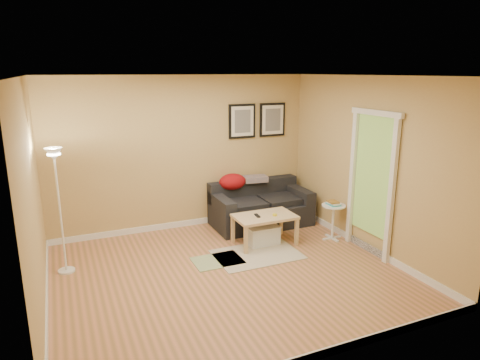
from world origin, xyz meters
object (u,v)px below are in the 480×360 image
Objects in this scene: storage_bin at (262,235)px; book_stack at (333,203)px; coffee_table at (264,229)px; floor_lamp at (60,215)px; side_table at (333,222)px; sofa at (261,204)px.

storage_bin is 1.25m from book_stack.
coffee_table is at bearing -11.95° from storage_bin.
coffee_table is 1.88× the size of storage_bin.
floor_lamp is at bearing 178.35° from book_stack.
storage_bin is at bearing -3.88° from floor_lamp.
side_table is (1.10, -0.26, 0.05)m from coffee_table.
storage_bin is at bearing 171.55° from book_stack.
storage_bin is at bearing -115.31° from sofa.
sofa is 3.38× the size of storage_bin.
book_stack reaches higher than coffee_table.
side_table is at bearing -10.14° from coffee_table.
coffee_table is 0.09m from storage_bin.
sofa reaches higher than book_stack.
side_table reaches higher than storage_bin.
book_stack is at bearing 167.96° from side_table.
sofa is 1.33m from book_stack.
sofa is at bearing 130.40° from book_stack.
book_stack is at bearing -13.42° from storage_bin.
sofa is at bearing 64.69° from storage_bin.
storage_bin is (-0.38, -0.79, -0.22)m from sofa.
storage_bin is at bearing 171.37° from coffee_table.
book_stack is at bearing -10.15° from coffee_table.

